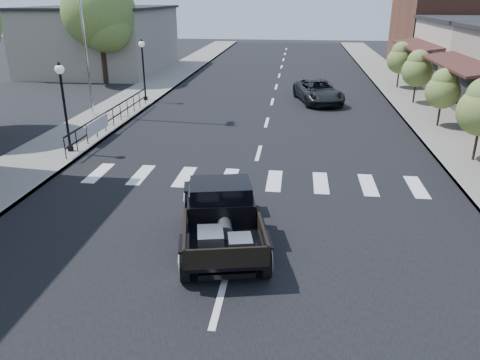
# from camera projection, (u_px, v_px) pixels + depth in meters

# --- Properties ---
(ground) EXTENTS (120.00, 120.00, 0.00)m
(ground) POSITION_uv_depth(u_px,v_px,m) (237.00, 234.00, 12.70)
(ground) COLOR black
(ground) RESTS_ON ground
(road) EXTENTS (14.00, 80.00, 0.02)m
(road) POSITION_uv_depth(u_px,v_px,m) (270.00, 109.00, 26.55)
(road) COLOR black
(road) RESTS_ON ground
(road_markings) EXTENTS (12.00, 60.00, 0.06)m
(road_markings) POSITION_uv_depth(u_px,v_px,m) (264.00, 134.00, 21.94)
(road_markings) COLOR silver
(road_markings) RESTS_ON ground
(sidewalk_left) EXTENTS (3.00, 80.00, 0.15)m
(sidewalk_left) POSITION_uv_depth(u_px,v_px,m) (126.00, 104.00, 27.47)
(sidewalk_left) COLOR gray
(sidewalk_left) RESTS_ON ground
(sidewalk_right) EXTENTS (3.00, 80.00, 0.15)m
(sidewalk_right) POSITION_uv_depth(u_px,v_px,m) (425.00, 112.00, 25.58)
(sidewalk_right) COLOR gray
(sidewalk_right) RESTS_ON ground
(low_building_left) EXTENTS (10.00, 12.00, 5.00)m
(low_building_left) POSITION_uv_depth(u_px,v_px,m) (102.00, 40.00, 39.30)
(low_building_left) COLOR gray
(low_building_left) RESTS_ON ground
(far_building_right) EXTENTS (11.00, 10.00, 7.00)m
(far_building_right) POSITION_uv_depth(u_px,v_px,m) (468.00, 28.00, 39.23)
(far_building_right) COLOR brown
(far_building_right) RESTS_ON ground
(railing) EXTENTS (0.08, 10.00, 1.00)m
(railing) POSITION_uv_depth(u_px,v_px,m) (113.00, 116.00, 22.51)
(railing) COLOR black
(railing) RESTS_ON sidewalk_left
(banner) EXTENTS (0.04, 2.20, 0.60)m
(banner) POSITION_uv_depth(u_px,v_px,m) (99.00, 131.00, 20.73)
(banner) COLOR silver
(banner) RESTS_ON sidewalk_left
(lamp_post_b) EXTENTS (0.36, 0.36, 3.56)m
(lamp_post_b) POSITION_uv_depth(u_px,v_px,m) (65.00, 108.00, 18.38)
(lamp_post_b) COLOR black
(lamp_post_b) RESTS_ON sidewalk_left
(lamp_post_c) EXTENTS (0.36, 0.36, 3.56)m
(lamp_post_c) POSITION_uv_depth(u_px,v_px,m) (144.00, 70.00, 27.61)
(lamp_post_c) COLOR black
(lamp_post_c) RESTS_ON sidewalk_left
(big_tree_far) EXTENTS (5.12, 5.12, 7.52)m
(big_tree_far) POSITION_uv_depth(u_px,v_px,m) (101.00, 30.00, 33.02)
(big_tree_far) COLOR #597532
(big_tree_far) RESTS_ON ground
(small_tree_b) EXTENTS (1.81, 1.81, 3.02)m
(small_tree_b) POSITION_uv_depth(u_px,v_px,m) (480.00, 121.00, 17.45)
(small_tree_b) COLOR olive
(small_tree_b) RESTS_ON sidewalk_right
(small_tree_c) EXTENTS (1.59, 1.59, 2.64)m
(small_tree_c) POSITION_uv_depth(u_px,v_px,m) (441.00, 99.00, 22.21)
(small_tree_c) COLOR olive
(small_tree_c) RESTS_ON sidewalk_right
(small_tree_d) EXTENTS (1.75, 1.75, 2.92)m
(small_tree_d) POSITION_uv_depth(u_px,v_px,m) (416.00, 78.00, 27.04)
(small_tree_d) COLOR olive
(small_tree_d) RESTS_ON sidewalk_right
(small_tree_e) EXTENTS (1.75, 1.75, 2.91)m
(small_tree_e) POSITION_uv_depth(u_px,v_px,m) (400.00, 66.00, 31.64)
(small_tree_e) COLOR olive
(small_tree_e) RESTS_ON sidewalk_right
(hotrod_pickup) EXTENTS (3.17, 5.12, 1.65)m
(hotrod_pickup) POSITION_uv_depth(u_px,v_px,m) (221.00, 214.00, 11.98)
(hotrod_pickup) COLOR black
(hotrod_pickup) RESTS_ON ground
(second_car) EXTENTS (3.24, 5.14, 1.32)m
(second_car) POSITION_uv_depth(u_px,v_px,m) (318.00, 92.00, 28.02)
(second_car) COLOR black
(second_car) RESTS_ON ground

